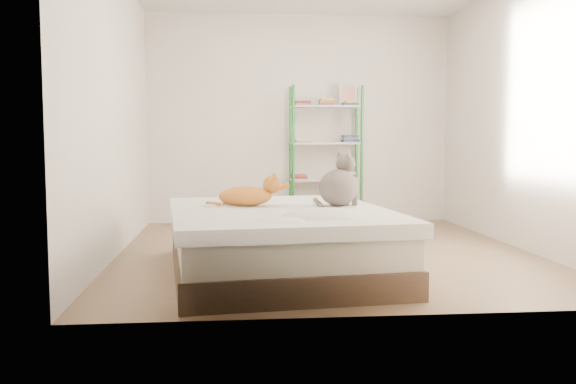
{
  "coord_description": "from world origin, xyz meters",
  "views": [
    {
      "loc": [
        -0.88,
        -5.59,
        1.06
      ],
      "look_at": [
        -0.41,
        -0.63,
        0.62
      ],
      "focal_mm": 38.0,
      "sensor_mm": 36.0,
      "label": 1
    }
  ],
  "objects": [
    {
      "name": "orange_cat",
      "position": [
        -0.76,
        -0.75,
        0.62
      ],
      "size": [
        0.52,
        0.3,
        0.2
      ],
      "primitive_type": null,
      "rotation": [
        0.0,
        0.0,
        0.07
      ],
      "color": "orange",
      "rests_on": "bed"
    },
    {
      "name": "cardboard_box",
      "position": [
        0.31,
        1.1,
        0.17
      ],
      "size": [
        0.51,
        0.5,
        0.4
      ],
      "rotation": [
        0.0,
        0.0,
        0.06
      ],
      "color": "#A57842",
      "rests_on": "ground"
    },
    {
      "name": "bed",
      "position": [
        -0.51,
        -0.93,
        0.26
      ],
      "size": [
        1.84,
        2.2,
        0.52
      ],
      "rotation": [
        0.0,
        0.0,
        0.11
      ],
      "color": "brown",
      "rests_on": "ground"
    },
    {
      "name": "grey_cat",
      "position": [
        -0.01,
        -0.79,
        0.73
      ],
      "size": [
        0.48,
        0.47,
        0.43
      ],
      "primitive_type": null,
      "rotation": [
        0.0,
        0.0,
        2.14
      ],
      "color": "#665B52",
      "rests_on": "bed"
    },
    {
      "name": "room",
      "position": [
        0.0,
        0.0,
        1.3
      ],
      "size": [
        3.81,
        4.21,
        2.61
      ],
      "color": "#896953",
      "rests_on": "ground"
    },
    {
      "name": "shelf_unit",
      "position": [
        0.31,
        1.88,
        0.83
      ],
      "size": [
        0.88,
        0.36,
        1.74
      ],
      "color": "#2C8438",
      "rests_on": "ground"
    },
    {
      "name": "white_bin",
      "position": [
        -0.54,
        1.85,
        0.18
      ],
      "size": [
        0.38,
        0.35,
        0.35
      ],
      "rotation": [
        0.0,
        0.0,
        0.31
      ],
      "color": "silver",
      "rests_on": "ground"
    }
  ]
}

